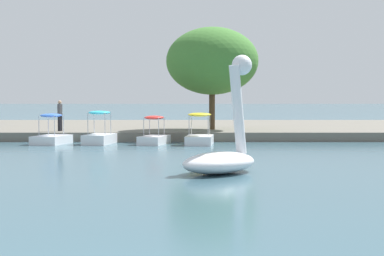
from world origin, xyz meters
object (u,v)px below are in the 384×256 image
pedal_boat_red (154,136)px  swan_boat (223,149)px  pedal_boat_blue (51,136)px  tree_broadleaf_left (212,61)px  pedal_boat_cyan (99,135)px  pedal_boat_yellow (200,135)px  person_on_path (60,115)px

pedal_boat_red → swan_boat: bearing=-76.0°
pedal_boat_blue → tree_broadleaf_left: 10.84m
swan_boat → pedal_boat_cyan: size_ratio=1.51×
pedal_boat_yellow → pedal_boat_blue: bearing=177.6°
tree_broadleaf_left → pedal_boat_cyan: bearing=-141.0°
tree_broadleaf_left → pedal_boat_blue: bearing=-149.8°
pedal_boat_cyan → pedal_boat_blue: 2.52m
swan_boat → pedal_boat_cyan: 13.48m
swan_boat → tree_broadleaf_left: (0.24, 17.08, 3.92)m
pedal_boat_red → pedal_boat_cyan: bearing=175.0°
pedal_boat_red → tree_broadleaf_left: (3.21, 5.20, 4.26)m
pedal_boat_red → pedal_boat_cyan: size_ratio=0.95×
pedal_boat_yellow → pedal_boat_blue: size_ratio=1.01×
pedal_boat_cyan → tree_broadleaf_left: (6.11, 4.95, 4.20)m
pedal_boat_red → pedal_boat_yellow: bearing=-3.7°
pedal_boat_yellow → pedal_boat_red: size_ratio=1.04×
swan_boat → pedal_boat_cyan: swan_boat is taller
pedal_boat_cyan → pedal_boat_red: bearing=-5.0°
swan_boat → pedal_boat_yellow: 11.75m
pedal_boat_red → pedal_boat_cyan: (-2.90, 0.25, 0.06)m
swan_boat → pedal_boat_yellow: (-0.59, 11.73, -0.26)m
pedal_boat_red → tree_broadleaf_left: size_ratio=0.30×
pedal_boat_cyan → person_on_path: size_ratio=1.42×
pedal_boat_yellow → pedal_boat_cyan: (-5.28, 0.40, -0.02)m
swan_boat → person_on_path: size_ratio=2.14×
pedal_boat_cyan → person_on_path: bearing=132.0°
pedal_boat_yellow → pedal_boat_cyan: 5.29m
tree_broadleaf_left → pedal_boat_yellow: bearing=-98.8°
pedal_boat_blue → person_on_path: size_ratio=1.39×
swan_boat → pedal_boat_red: (-2.97, 11.88, -0.34)m
pedal_boat_yellow → pedal_boat_cyan: bearing=175.6°
pedal_boat_yellow → person_on_path: 8.84m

